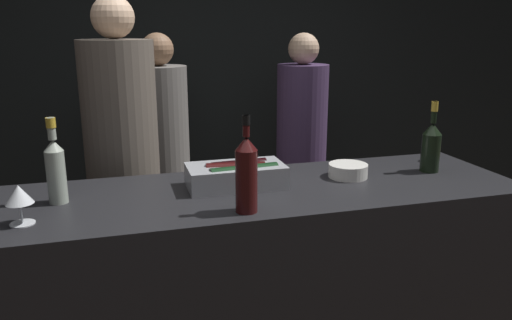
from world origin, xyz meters
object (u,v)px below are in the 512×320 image
wine_glass (19,196)px  rose_wine_bottle (55,168)px  person_blond_tee (123,159)px  champagne_bottle (431,145)px  red_wine_bottle_black_foil (246,173)px  bowl_white (348,170)px  candle_votive (432,157)px  person_in_hoodie (162,146)px  ice_bin_with_bottles (237,174)px  person_grey_polo (301,141)px

wine_glass → rose_wine_bottle: size_ratio=0.42×
person_blond_tee → champagne_bottle: bearing=-6.2°
red_wine_bottle_black_foil → rose_wine_bottle: (-0.69, 0.30, -0.01)m
bowl_white → wine_glass: size_ratio=1.25×
bowl_white → wine_glass: bearing=-171.3°
candle_votive → rose_wine_bottle: rose_wine_bottle is taller
bowl_white → red_wine_bottle_black_foil: (-0.57, -0.30, 0.12)m
bowl_white → person_in_hoodie: person_in_hoodie is taller
candle_votive → person_in_hoodie: person_in_hoodie is taller
wine_glass → red_wine_bottle_black_foil: size_ratio=0.39×
ice_bin_with_bottles → wine_glass: size_ratio=2.91×
wine_glass → ice_bin_with_bottles: bearing=14.5°
red_wine_bottle_black_foil → champagne_bottle: 1.03m
red_wine_bottle_black_foil → rose_wine_bottle: bearing=156.7°
person_blond_tee → wine_glass: bearing=-97.1°
person_blond_tee → bowl_white: bearing=-13.7°
person_in_hoodie → ice_bin_with_bottles: bearing=133.6°
wine_glass → person_blond_tee: size_ratio=0.08×
red_wine_bottle_black_foil → person_blond_tee: 1.01m
red_wine_bottle_black_foil → rose_wine_bottle: red_wine_bottle_black_foil is taller
champagne_bottle → person_blond_tee: bearing=156.6°
candle_votive → rose_wine_bottle: (-1.80, -0.14, 0.12)m
wine_glass → champagne_bottle: size_ratio=0.43×
rose_wine_bottle → person_grey_polo: (1.48, 1.20, -0.24)m
rose_wine_bottle → champagne_bottle: 1.68m
candle_votive → red_wine_bottle_black_foil: bearing=-158.3°
wine_glass → red_wine_bottle_black_foil: (0.79, -0.10, 0.05)m
wine_glass → bowl_white: bearing=8.7°
candle_votive → person_blond_tee: size_ratio=0.04×
rose_wine_bottle → person_blond_tee: size_ratio=0.18×
red_wine_bottle_black_foil → wine_glass: bearing=173.1°
wine_glass → champagne_bottle: bearing=6.2°
ice_bin_with_bottles → champagne_bottle: size_ratio=1.24×
candle_votive → person_in_hoodie: bearing=137.6°
ice_bin_with_bottles → candle_votive: (1.07, 0.13, -0.03)m
wine_glass → champagne_bottle: champagne_bottle is taller
champagne_bottle → person_in_hoodie: 1.76m
wine_glass → champagne_bottle: 1.79m
wine_glass → person_in_hoodie: size_ratio=0.09×
person_blond_tee → person_grey_polo: bearing=43.2°
candle_votive → person_blond_tee: (-1.54, 0.46, -0.02)m
candle_votive → person_blond_tee: person_blond_tee is taller
person_in_hoodie → rose_wine_bottle: bearing=102.7°
red_wine_bottle_black_foil → person_blond_tee: bearing=115.6°
bowl_white → rose_wine_bottle: bearing=-179.7°
champagne_bottle → person_blond_tee: (-1.42, 0.61, -0.12)m
ice_bin_with_bottles → wine_glass: wine_glass is taller
red_wine_bottle_black_foil → person_grey_polo: size_ratio=0.22×
ice_bin_with_bottles → bowl_white: bearing=-0.6°
bowl_white → candle_votive: bearing=14.2°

